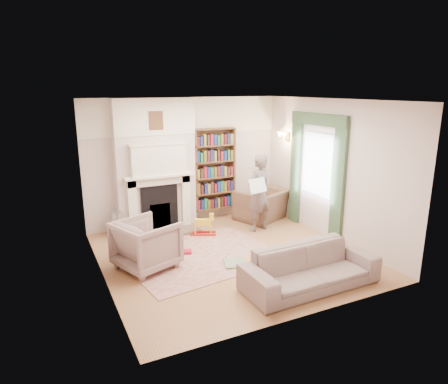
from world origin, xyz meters
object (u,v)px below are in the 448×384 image
coffee_table (315,256)px  paraffin_heater (117,225)px  armchair_reading (262,205)px  armchair_left (147,244)px  bookcase (214,169)px  sofa (310,268)px  rocking_horse (203,224)px  man_reading (259,193)px

coffee_table → paraffin_heater: paraffin_heater is taller
armchair_reading → armchair_left: 3.40m
bookcase → sofa: size_ratio=0.86×
armchair_left → paraffin_heater: (-0.17, 1.67, -0.15)m
coffee_table → rocking_horse: (-1.10, 2.30, 0.01)m
armchair_reading → man_reading: size_ratio=0.66×
armchair_left → paraffin_heater: size_ratio=1.70×
armchair_reading → bookcase: bearing=-53.6°
armchair_left → coffee_table: (2.56, -1.29, -0.20)m
armchair_reading → coffee_table: (-0.55, -2.67, -0.13)m
armchair_left → paraffin_heater: armchair_left is taller
sofa → armchair_reading: bearing=70.8°
armchair_left → sofa: bearing=-151.6°
armchair_reading → coffee_table: armchair_reading is taller
bookcase → man_reading: bearing=-66.8°
bookcase → man_reading: (0.50, -1.18, -0.34)m
bookcase → rocking_horse: bookcase is taller
bookcase → rocking_horse: 1.50m
bookcase → sofa: (-0.07, -3.72, -0.86)m
paraffin_heater → sofa: bearing=-56.7°
armchair_left → sofa: armchair_left is taller
man_reading → sofa: bearing=64.0°
bookcase → man_reading: 1.33m
sofa → rocking_horse: (-0.62, 2.78, -0.08)m
armchair_left → man_reading: 2.80m
bookcase → sofa: bookcase is taller
armchair_reading → coffee_table: size_ratio=1.56×
bookcase → man_reading: bookcase is taller
sofa → paraffin_heater: (-2.25, 3.44, -0.04)m
bookcase → armchair_reading: size_ratio=1.69×
sofa → rocking_horse: size_ratio=4.02×
armchair_reading → rocking_horse: (-1.65, -0.37, -0.12)m
rocking_horse → armchair_reading: bearing=36.2°
sofa → paraffin_heater: 4.11m
sofa → man_reading: size_ratio=1.30×
armchair_reading → coffee_table: bearing=56.1°
bookcase → rocking_horse: bearing=-126.2°
armchair_left → sofa: size_ratio=0.43×
sofa → rocking_horse: sofa is taller
bookcase → armchair_reading: 1.38m
rocking_horse → bookcase: bearing=77.3°
man_reading → rocking_horse: size_ratio=3.10×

